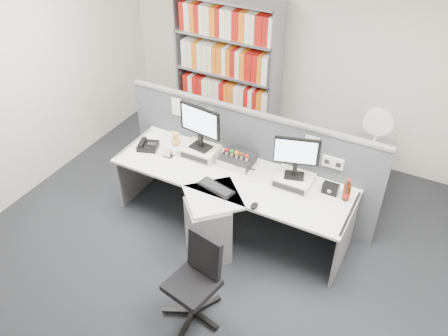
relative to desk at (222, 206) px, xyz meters
The scene contains 21 objects.
ground 0.75m from the desk, 90.00° to the right, with size 5.50×5.50×0.00m, color #2A2D32.
room_shell 1.46m from the desk, 90.00° to the right, with size 5.04×5.54×2.72m.
partition 0.68m from the desk, 89.59° to the left, with size 3.00×0.08×1.27m.
desk is the anchor object (origin of this frame).
monitor_riser_left 0.68m from the desk, 140.68° to the left, with size 0.38×0.31×0.10m.
monitor_riser_right 0.80m from the desk, 31.06° to the left, with size 0.38×0.31×0.10m.
monitor_left 0.90m from the desk, 140.54° to the left, with size 0.50×0.19×0.51m.
monitor_right 0.98m from the desk, 31.19° to the left, with size 0.44×0.20×0.46m.
desktop_pc 0.53m from the desk, 95.21° to the left, with size 0.35×0.31×0.09m.
figurines 0.58m from the desk, 95.42° to the left, with size 0.29×0.05×0.09m.
keyboard 0.29m from the desk, 115.16° to the right, with size 0.42×0.23×0.03m.
mouse 0.53m from the desk, 17.09° to the right, with size 0.07×0.11×0.04m, color black.
desk_phone 1.13m from the desk, 168.84° to the left, with size 0.27×0.26×0.09m.
desk_calendar 0.86m from the desk, 166.58° to the left, with size 0.11×0.08×0.13m.
plush_toy 0.89m from the desk, 158.90° to the left, with size 0.11×0.11×0.19m.
speaker 1.14m from the desk, 22.74° to the left, with size 0.16×0.09×0.11m, color black.
cola_bottle 1.29m from the desk, 18.62° to the left, with size 0.08×0.08×0.25m.
shelving_unit 2.12m from the desk, 115.96° to the left, with size 1.41×0.40×2.00m.
filing_cabinet 1.85m from the desk, 49.39° to the left, with size 0.45×0.61×0.70m.
desk_fan 1.94m from the desk, 49.38° to the left, with size 0.33×0.20×0.55m.
office_chair 0.99m from the desk, 74.71° to the right, with size 0.57×0.56×0.86m.
Camera 1 is at (1.77, -2.68, 3.77)m, focal length 37.68 mm.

